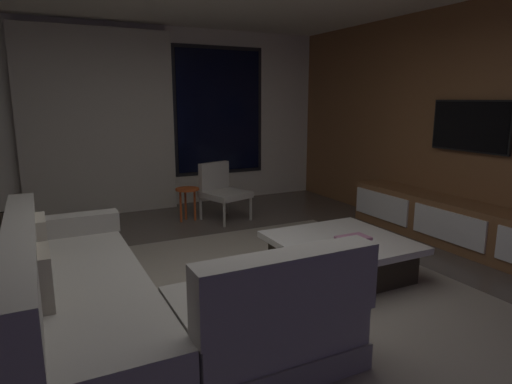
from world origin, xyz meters
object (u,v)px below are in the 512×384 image
object	(u,v)px
accent_chair_near_window	(221,188)
side_stool	(187,194)
media_console	(465,228)
mounted_tv	(470,126)
coffee_table	(340,256)
book_stack_on_coffee_table	(352,241)
sectional_couch	(124,303)

from	to	relation	value
accent_chair_near_window	side_stool	bearing A→B (deg)	168.16
media_console	mounted_tv	bearing A→B (deg)	47.52
mounted_tv	accent_chair_near_window	bearing A→B (deg)	133.35
coffee_table	book_stack_on_coffee_table	size ratio (longest dim) A/B	4.05
coffee_table	media_console	distance (m)	1.69
sectional_couch	media_console	size ratio (longest dim) A/B	0.81
book_stack_on_coffee_table	mounted_tv	bearing A→B (deg)	10.98
coffee_table	accent_chair_near_window	size ratio (longest dim) A/B	1.49
coffee_table	accent_chair_near_window	world-z (taller)	accent_chair_near_window
side_stool	mounted_tv	world-z (taller)	mounted_tv
book_stack_on_coffee_table	sectional_couch	bearing A→B (deg)	-177.14
media_console	accent_chair_near_window	bearing A→B (deg)	128.37
coffee_table	accent_chair_near_window	bearing A→B (deg)	95.33
book_stack_on_coffee_table	side_stool	xyz separation A→B (m)	(-0.66, 2.68, -0.03)
coffee_table	side_stool	world-z (taller)	side_stool
media_console	mounted_tv	distance (m)	1.13
sectional_couch	side_stool	world-z (taller)	sectional_couch
side_stool	media_console	bearing A→B (deg)	-46.62
sectional_couch	coffee_table	xyz separation A→B (m)	(2.03, 0.29, -0.10)
coffee_table	book_stack_on_coffee_table	world-z (taller)	book_stack_on_coffee_table
accent_chair_near_window	media_console	size ratio (longest dim) A/B	0.25
book_stack_on_coffee_table	accent_chair_near_window	xyz separation A→B (m)	(-0.20, 2.58, 0.03)
book_stack_on_coffee_table	accent_chair_near_window	distance (m)	2.59
sectional_couch	accent_chair_near_window	bearing A→B (deg)	55.97
coffee_table	mounted_tv	world-z (taller)	mounted_tv
side_stool	book_stack_on_coffee_table	bearing A→B (deg)	-76.14
accent_chair_near_window	sectional_couch	bearing A→B (deg)	-124.03
accent_chair_near_window	media_console	xyz separation A→B (m)	(1.91, -2.41, -0.18)
side_stool	mounted_tv	xyz separation A→B (m)	(2.55, -2.31, 0.98)
mounted_tv	sectional_couch	bearing A→B (deg)	-173.17
sectional_couch	side_stool	distance (m)	3.09
coffee_table	mounted_tv	xyz separation A→B (m)	(1.87, 0.17, 1.16)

